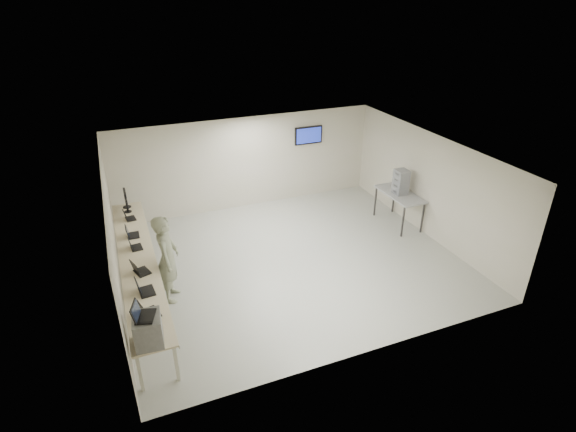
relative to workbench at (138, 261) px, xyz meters
name	(u,v)px	position (x,y,z in m)	size (l,w,h in m)	color
room	(292,209)	(3.62, 0.06, 0.58)	(8.01, 7.01, 2.81)	#ADAEA8
workbench	(138,261)	(0.00, 0.00, 0.00)	(0.76, 6.00, 0.90)	beige
equipment_box	(148,330)	(-0.06, -2.75, 0.34)	(0.44, 0.50, 0.52)	gray
laptop_on_box	(141,314)	(-0.12, -2.75, 0.67)	(0.41, 0.44, 0.30)	black
laptop_0	(147,311)	(-0.02, -2.01, 0.15)	(0.40, 0.43, 0.29)	black
laptop_1	(143,289)	(-0.01, -1.31, 0.15)	(0.35, 0.41, 0.30)	black
laptop_2	(139,270)	(-0.02, -0.58, 0.15)	(0.40, 0.42, 0.28)	black
laptop_3	(134,246)	(-0.03, 0.47, 0.14)	(0.30, 0.35, 0.26)	black
laptop_4	(131,234)	(-0.05, 1.07, 0.14)	(0.29, 0.35, 0.27)	black
laptop_5	(128,217)	(-0.03, 2.00, 0.14)	(0.30, 0.35, 0.25)	black
monitor_near	(127,203)	(-0.01, 2.45, 0.33)	(0.19, 0.42, 0.42)	black
monitor_far	(125,197)	(-0.01, 2.75, 0.36)	(0.21, 0.48, 0.47)	black
soldier	(168,259)	(0.58, -0.42, 0.18)	(0.73, 0.48, 2.00)	gray
side_table	(400,196)	(7.19, 0.67, 0.06)	(0.74, 1.59, 0.96)	#9D9D9D
storage_bins	(401,182)	(7.17, 0.67, 0.48)	(0.33, 0.37, 0.70)	#92959C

